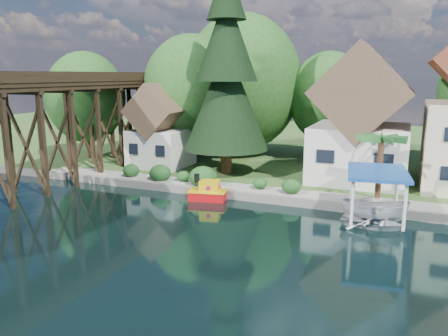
{
  "coord_description": "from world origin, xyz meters",
  "views": [
    {
      "loc": [
        10.34,
        -21.11,
        9.05
      ],
      "look_at": [
        -0.96,
        6.0,
        2.77
      ],
      "focal_mm": 35.0,
      "sensor_mm": 36.0,
      "label": 1
    }
  ],
  "objects_px": {
    "shed": "(161,131)",
    "boat_white_a": "(372,221)",
    "boat_canopy": "(376,200)",
    "trestle_bridge": "(44,123)",
    "conifer": "(226,74)",
    "palm_tree": "(382,140)",
    "house_left": "(361,124)",
    "tugboat": "(208,192)"
  },
  "relations": [
    {
      "from": "trestle_bridge",
      "to": "palm_tree",
      "type": "xyz_separation_m",
      "value": [
        24.92,
        5.25,
        -0.71
      ]
    },
    {
      "from": "conifer",
      "to": "tugboat",
      "type": "bearing_deg",
      "value": -79.02
    },
    {
      "from": "house_left",
      "to": "tugboat",
      "type": "relative_size",
      "value": 3.69
    },
    {
      "from": "shed",
      "to": "house_left",
      "type": "bearing_deg",
      "value": 4.77
    },
    {
      "from": "trestle_bridge",
      "to": "boat_canopy",
      "type": "distance_m",
      "value": 25.36
    },
    {
      "from": "trestle_bridge",
      "to": "shed",
      "type": "height_order",
      "value": "trestle_bridge"
    },
    {
      "from": "house_left",
      "to": "boat_canopy",
      "type": "distance_m",
      "value": 10.27
    },
    {
      "from": "house_left",
      "to": "trestle_bridge",
      "type": "bearing_deg",
      "value": -154.79
    },
    {
      "from": "tugboat",
      "to": "boat_white_a",
      "type": "distance_m",
      "value": 11.69
    },
    {
      "from": "conifer",
      "to": "trestle_bridge",
      "type": "bearing_deg",
      "value": -144.5
    },
    {
      "from": "palm_tree",
      "to": "boat_white_a",
      "type": "bearing_deg",
      "value": -89.94
    },
    {
      "from": "shed",
      "to": "palm_tree",
      "type": "distance_m",
      "value": 20.35
    },
    {
      "from": "trestle_bridge",
      "to": "conifer",
      "type": "distance_m",
      "value": 15.26
    },
    {
      "from": "conifer",
      "to": "palm_tree",
      "type": "relative_size",
      "value": 3.79
    },
    {
      "from": "house_left",
      "to": "conifer",
      "type": "height_order",
      "value": "conifer"
    },
    {
      "from": "palm_tree",
      "to": "shed",
      "type": "bearing_deg",
      "value": 168.45
    },
    {
      "from": "tugboat",
      "to": "shed",
      "type": "bearing_deg",
      "value": 138.16
    },
    {
      "from": "trestle_bridge",
      "to": "boat_canopy",
      "type": "bearing_deg",
      "value": 3.37
    },
    {
      "from": "trestle_bridge",
      "to": "conifer",
      "type": "height_order",
      "value": "conifer"
    },
    {
      "from": "house_left",
      "to": "shed",
      "type": "height_order",
      "value": "house_left"
    },
    {
      "from": "trestle_bridge",
      "to": "palm_tree",
      "type": "bearing_deg",
      "value": 11.9
    },
    {
      "from": "boat_canopy",
      "to": "boat_white_a",
      "type": "bearing_deg",
      "value": -94.21
    },
    {
      "from": "conifer",
      "to": "tugboat",
      "type": "relative_size",
      "value": 6.02
    },
    {
      "from": "house_left",
      "to": "palm_tree",
      "type": "relative_size",
      "value": 2.32
    },
    {
      "from": "house_left",
      "to": "conifer",
      "type": "distance_m",
      "value": 11.9
    },
    {
      "from": "shed",
      "to": "tugboat",
      "type": "height_order",
      "value": "shed"
    },
    {
      "from": "house_left",
      "to": "boat_white_a",
      "type": "height_order",
      "value": "house_left"
    },
    {
      "from": "conifer",
      "to": "boat_white_a",
      "type": "xyz_separation_m",
      "value": [
        12.9,
        -8.16,
        -8.77
      ]
    },
    {
      "from": "shed",
      "to": "palm_tree",
      "type": "height_order",
      "value": "shed"
    },
    {
      "from": "house_left",
      "to": "shed",
      "type": "bearing_deg",
      "value": -175.23
    },
    {
      "from": "trestle_bridge",
      "to": "tugboat",
      "type": "relative_size",
      "value": 14.8
    },
    {
      "from": "tugboat",
      "to": "boat_white_a",
      "type": "relative_size",
      "value": 0.81
    },
    {
      "from": "tugboat",
      "to": "palm_tree",
      "type": "bearing_deg",
      "value": 16.28
    },
    {
      "from": "house_left",
      "to": "palm_tree",
      "type": "xyz_separation_m",
      "value": [
        1.92,
        -5.57,
        -0.5
      ]
    },
    {
      "from": "palm_tree",
      "to": "boat_canopy",
      "type": "relative_size",
      "value": 0.86
    },
    {
      "from": "trestle_bridge",
      "to": "boat_canopy",
      "type": "xyz_separation_m",
      "value": [
        25.01,
        1.47,
        -3.94
      ]
    },
    {
      "from": "shed",
      "to": "tugboat",
      "type": "bearing_deg",
      "value": -41.84
    },
    {
      "from": "boat_canopy",
      "to": "trestle_bridge",
      "type": "bearing_deg",
      "value": -176.63
    },
    {
      "from": "trestle_bridge",
      "to": "tugboat",
      "type": "xyz_separation_m",
      "value": [
        13.33,
        1.87,
        -4.75
      ]
    },
    {
      "from": "shed",
      "to": "boat_white_a",
      "type": "relative_size",
      "value": 2.13
    },
    {
      "from": "trestle_bridge",
      "to": "shed",
      "type": "distance_m",
      "value": 10.69
    },
    {
      "from": "house_left",
      "to": "palm_tree",
      "type": "height_order",
      "value": "house_left"
    }
  ]
}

